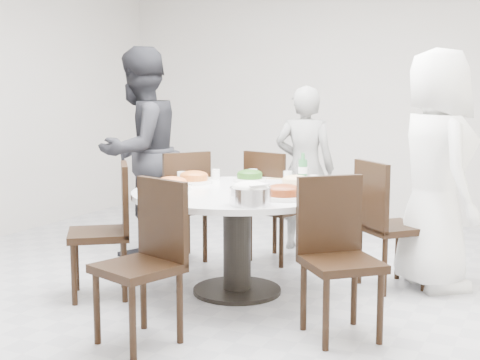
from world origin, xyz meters
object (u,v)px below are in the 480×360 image
at_px(chair_nw, 178,206).
at_px(diner_middle, 305,168).
at_px(chair_ne, 392,225).
at_px(chair_s, 137,264).
at_px(chair_se, 342,259).
at_px(dining_table, 237,242).
at_px(chair_sw, 99,231).
at_px(diner_right, 435,170).
at_px(diner_left, 140,152).
at_px(soup_bowl, 168,192).
at_px(rice_bowl, 250,196).
at_px(beverage_bottle, 303,168).
at_px(chair_n, 278,206).

relative_size(chair_nw, diner_middle, 0.64).
relative_size(chair_ne, chair_s, 1.00).
bearing_deg(diner_middle, chair_se, 105.81).
bearing_deg(dining_table, chair_s, -94.51).
xyz_separation_m(chair_ne, chair_sw, (-1.82, -1.12, 0.00)).
bearing_deg(dining_table, chair_se, -28.73).
distance_m(diner_right, diner_middle, 1.45).
relative_size(diner_left, soup_bowl, 6.96).
xyz_separation_m(chair_s, rice_bowl, (0.42, 0.64, 0.33)).
xyz_separation_m(chair_sw, beverage_bottle, (1.14, 1.05, 0.39)).
bearing_deg(diner_left, beverage_bottle, 93.95).
relative_size(chair_ne, diner_middle, 0.64).
distance_m(chair_n, diner_left, 1.31).
bearing_deg(chair_ne, chair_sw, 74.77).
distance_m(chair_sw, diner_right, 2.48).
height_order(chair_s, beverage_bottle, beverage_bottle).
distance_m(chair_nw, diner_middle, 1.23).
height_order(chair_nw, chair_s, same).
bearing_deg(chair_s, dining_table, 103.49).
relative_size(dining_table, chair_se, 1.58).
bearing_deg(chair_nw, rice_bowl, 82.28).
distance_m(chair_nw, diner_right, 2.14).
height_order(chair_n, beverage_bottle, beverage_bottle).
bearing_deg(diner_right, chair_n, 47.10).
bearing_deg(diner_middle, diner_right, 141.25).
bearing_deg(chair_s, diner_middle, 106.55).
distance_m(chair_ne, diner_right, 0.51).
xyz_separation_m(chair_nw, soup_bowl, (0.58, -1.08, 0.32)).
relative_size(dining_table, diner_left, 0.82).
height_order(rice_bowl, soup_bowl, rice_bowl).
bearing_deg(diner_left, soup_bowl, 49.36).
distance_m(dining_table, chair_n, 0.97).
xyz_separation_m(chair_nw, chair_s, (0.76, -1.72, 0.00)).
bearing_deg(chair_nw, chair_n, 150.46).
bearing_deg(chair_ne, soup_bowl, 84.59).
height_order(chair_s, chair_se, same).
relative_size(chair_n, diner_middle, 0.64).
xyz_separation_m(chair_ne, beverage_bottle, (-0.68, -0.07, 0.39)).
bearing_deg(diner_right, chair_nw, 60.31).
bearing_deg(chair_se, chair_sw, 137.51).
distance_m(chair_ne, diner_middle, 1.34).
bearing_deg(beverage_bottle, chair_n, 131.62).
xyz_separation_m(dining_table, chair_sw, (-0.84, -0.50, 0.10)).
distance_m(chair_n, chair_sw, 1.66).
height_order(chair_s, diner_middle, diner_middle).
bearing_deg(chair_nw, chair_se, 92.96).
bearing_deg(rice_bowl, soup_bowl, -179.79).
relative_size(chair_s, rice_bowl, 3.63).
distance_m(chair_n, rice_bowl, 1.54).
bearing_deg(chair_nw, diner_middle, 170.95).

